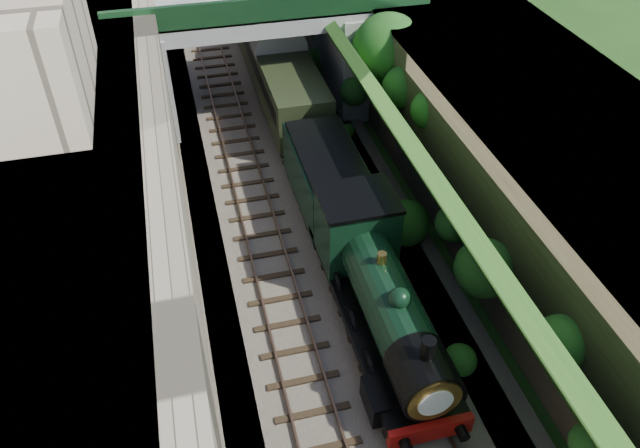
% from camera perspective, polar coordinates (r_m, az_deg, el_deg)
% --- Properties ---
extents(trackbed, '(10.00, 90.00, 0.20)m').
position_cam_1_polar(trackbed, '(33.42, -4.20, 7.65)').
color(trackbed, '#473F38').
rests_on(trackbed, ground).
extents(retaining_wall, '(1.00, 90.00, 7.00)m').
position_cam_1_polar(retaining_wall, '(31.42, -14.58, 11.37)').
color(retaining_wall, '#756B56').
rests_on(retaining_wall, ground).
extents(street_plateau_left, '(6.00, 90.00, 7.00)m').
position_cam_1_polar(street_plateau_left, '(31.71, -20.93, 10.24)').
color(street_plateau_left, '#262628').
rests_on(street_plateau_left, ground).
extents(street_plateau_right, '(8.00, 90.00, 6.25)m').
position_cam_1_polar(street_plateau_right, '(34.60, 11.64, 13.84)').
color(street_plateau_right, '#262628').
rests_on(street_plateau_right, ground).
extents(embankment_slope, '(4.48, 91.32, 6.52)m').
position_cam_1_polar(embankment_slope, '(34.30, 3.54, 13.56)').
color(embankment_slope, '#1E4714').
rests_on(embankment_slope, ground).
extents(track_left, '(2.50, 90.00, 0.20)m').
position_cam_1_polar(track_left, '(33.12, -7.64, 7.36)').
color(track_left, black).
rests_on(track_left, trackbed).
extents(track_right, '(2.50, 90.00, 0.20)m').
position_cam_1_polar(track_right, '(33.53, -2.18, 8.15)').
color(track_right, black).
rests_on(track_right, trackbed).
extents(road_bridge, '(16.00, 6.40, 7.25)m').
position_cam_1_polar(road_bridge, '(35.23, -4.25, 16.72)').
color(road_bridge, gray).
rests_on(road_bridge, ground).
extents(building_near, '(4.00, 8.00, 4.00)m').
position_cam_1_polar(building_near, '(24.16, -25.72, 14.54)').
color(building_near, gray).
rests_on(building_near, street_plateau_left).
extents(tree, '(3.60, 3.80, 6.60)m').
position_cam_1_polar(tree, '(32.27, 6.30, 15.46)').
color(tree, black).
rests_on(tree, ground).
extents(locomotive, '(3.10, 10.22, 3.83)m').
position_cam_1_polar(locomotive, '(22.15, 5.54, -6.42)').
color(locomotive, black).
rests_on(locomotive, trackbed).
extents(tender, '(2.70, 6.00, 3.05)m').
position_cam_1_polar(tender, '(27.63, 0.63, 3.89)').
color(tender, black).
rests_on(tender, trackbed).
extents(coach_front, '(2.90, 18.00, 3.70)m').
position_cam_1_polar(coach_front, '(38.12, -4.39, 15.23)').
color(coach_front, black).
rests_on(coach_front, trackbed).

